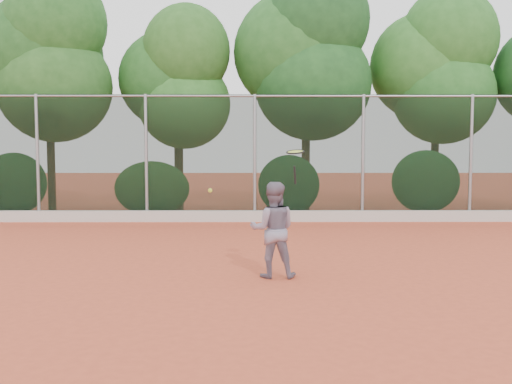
{
  "coord_description": "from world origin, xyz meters",
  "views": [
    {
      "loc": [
        -0.06,
        -8.79,
        1.98
      ],
      "look_at": [
        0.0,
        1.0,
        1.25
      ],
      "focal_mm": 40.0,
      "sensor_mm": 36.0,
      "label": 1
    }
  ],
  "objects": [
    {
      "name": "foliage_backdrop",
      "position": [
        -0.55,
        8.98,
        4.4
      ],
      "size": [
        23.7,
        3.63,
        7.55
      ],
      "color": "#3E2C18",
      "rests_on": "ground"
    },
    {
      "name": "tennis_player",
      "position": [
        0.26,
        -0.05,
        0.74
      ],
      "size": [
        0.74,
        0.58,
        1.49
      ],
      "primitive_type": "imported",
      "rotation": [
        0.0,
        0.0,
        3.11
      ],
      "color": "slate",
      "rests_on": "ground"
    },
    {
      "name": "concrete_curb",
      "position": [
        0.0,
        6.82,
        0.15
      ],
      "size": [
        24.0,
        0.2,
        0.3
      ],
      "primitive_type": "cube",
      "color": "beige",
      "rests_on": "ground"
    },
    {
      "name": "chainlink_fence",
      "position": [
        -0.0,
        7.0,
        1.86
      ],
      "size": [
        24.09,
        0.09,
        3.5
      ],
      "color": "black",
      "rests_on": "ground"
    },
    {
      "name": "tennis_ball_in_flight",
      "position": [
        -0.73,
        0.26,
        1.33
      ],
      "size": [
        0.07,
        0.07,
        0.07
      ],
      "color": "#C3D430",
      "rests_on": "ground"
    },
    {
      "name": "tennis_racket",
      "position": [
        0.58,
        -0.24,
        1.9
      ],
      "size": [
        0.36,
        0.36,
        0.53
      ],
      "color": "black",
      "rests_on": "ground"
    },
    {
      "name": "ground",
      "position": [
        0.0,
        0.0,
        0.0
      ],
      "size": [
        80.0,
        80.0,
        0.0
      ],
      "primitive_type": "plane",
      "color": "#CA4E2F",
      "rests_on": "ground"
    }
  ]
}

